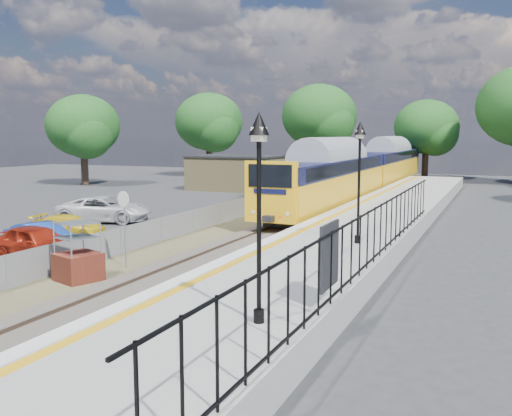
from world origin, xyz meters
The scene contains 17 objects.
ground centered at (0.00, 0.00, 0.00)m, with size 120.00×120.00×0.00m, color #2D2D30.
track_bed centered at (-0.47, 9.67, 0.09)m, with size 5.90×80.00×0.29m.
platform centered at (4.20, 8.00, 0.45)m, with size 5.00×70.00×0.90m, color gray.
platform_edge centered at (2.14, 8.00, 0.90)m, with size 0.90×70.00×0.01m.
victorian_lamp_south centered at (5.50, -4.00, 4.30)m, with size 0.44×0.44×4.60m.
victorian_lamp_north centered at (5.30, 6.00, 4.30)m, with size 0.44×0.44×4.60m.
palisade_fence centered at (6.55, 2.24, 1.84)m, with size 0.12×26.00×2.00m.
wire_fence centered at (-4.20, 12.00, 0.60)m, with size 0.06×52.00×1.20m.
outbuilding centered at (-10.91, 31.21, 1.52)m, with size 10.80×10.10×3.12m.
tree_line centered at (1.40, 42.00, 6.61)m, with size 56.80×43.80×11.88m.
train centered at (0.00, 30.63, 2.34)m, with size 2.82×40.83×3.51m.
brick_plinth centered at (-2.87, -0.14, 1.01)m, with size 1.65×1.65×2.10m.
speed_sign centered at (-2.50, 1.99, 2.02)m, with size 0.59×0.16×2.95m.
car_red centered at (-6.68, 1.86, 0.71)m, with size 1.68×4.17×1.42m, color #9B200E.
car_blue centered at (-7.54, 3.10, 0.64)m, with size 1.35×3.87×1.27m, color #1A3FA1.
car_yellow centered at (-9.07, 6.44, 0.55)m, with size 1.53×3.76×1.09m, color yellow.
car_white centered at (-10.72, 11.16, 0.73)m, with size 2.43×5.26×1.46m, color silver.
Camera 1 is at (10.29, -15.14, 5.02)m, focal length 40.00 mm.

